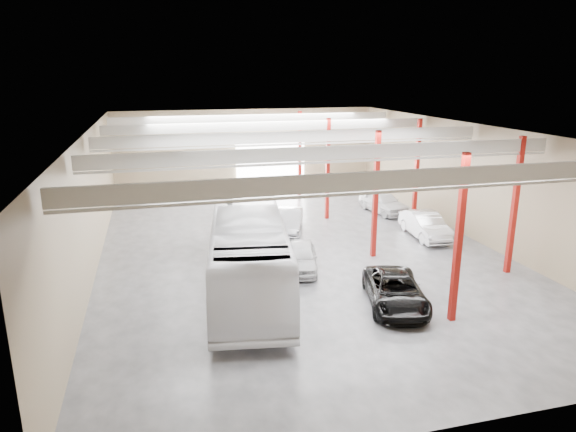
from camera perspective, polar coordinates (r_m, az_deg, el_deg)
name	(u,v)px	position (r m, az deg, el deg)	size (l,w,h in m)	color
depot_shell	(298,164)	(29.04, 1.17, 5.83)	(22.12, 32.12, 7.06)	#444449
coach_bus	(248,246)	(24.62, -4.49, -3.31)	(3.27, 13.96, 3.89)	white
black_sedan	(395,291)	(23.16, 11.83, -8.14)	(2.34, 5.07, 1.41)	black
car_row_a	(301,257)	(26.70, 1.47, -4.56)	(1.65, 4.11, 1.40)	silver
car_row_b	(290,220)	(33.10, 0.17, -0.50)	(1.53, 4.38, 1.44)	#B1B0B5
car_row_c	(238,203)	(37.63, -5.55, 1.43)	(2.07, 5.10, 1.48)	slate
car_right_near	(425,225)	(32.96, 15.01, -0.99)	(1.68, 4.80, 1.58)	silver
car_right_far	(383,202)	(38.22, 10.52, 1.53)	(1.85, 4.61, 1.57)	silver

